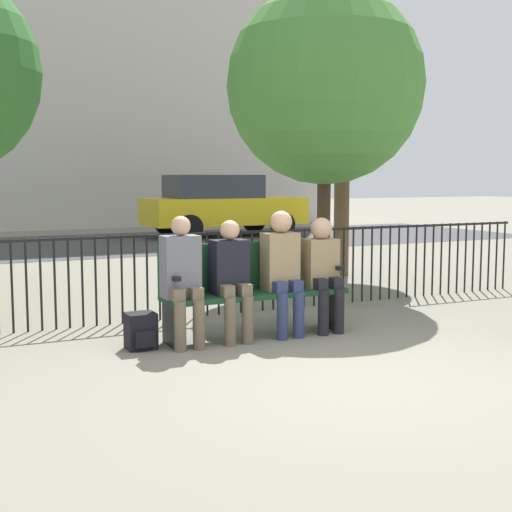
{
  "coord_description": "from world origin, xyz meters",
  "views": [
    {
      "loc": [
        -3.01,
        -4.49,
        1.56
      ],
      "look_at": [
        0.0,
        1.68,
        0.8
      ],
      "focal_mm": 50.0,
      "sensor_mm": 36.0,
      "label": 1
    }
  ],
  "objects_px": {
    "seated_person_1": "(231,274)",
    "seated_person_2": "(282,266)",
    "tree_0": "(325,86)",
    "tree_3": "(343,99)",
    "parked_car_0": "(221,204)",
    "backpack": "(141,331)",
    "seated_person_0": "(182,275)",
    "seated_person_3": "(323,267)",
    "park_bench": "(252,286)"
  },
  "relations": [
    {
      "from": "seated_person_1",
      "to": "seated_person_2",
      "type": "relative_size",
      "value": 0.94
    },
    {
      "from": "seated_person_0",
      "to": "seated_person_3",
      "type": "xyz_separation_m",
      "value": [
        1.5,
        -0.0,
        -0.01
      ]
    },
    {
      "from": "backpack",
      "to": "seated_person_0",
      "type": "bearing_deg",
      "value": -9.7
    },
    {
      "from": "park_bench",
      "to": "seated_person_3",
      "type": "height_order",
      "value": "seated_person_3"
    },
    {
      "from": "park_bench",
      "to": "seated_person_2",
      "type": "height_order",
      "value": "seated_person_2"
    },
    {
      "from": "seated_person_0",
      "to": "seated_person_1",
      "type": "bearing_deg",
      "value": -0.37
    },
    {
      "from": "seated_person_2",
      "to": "parked_car_0",
      "type": "relative_size",
      "value": 0.29
    },
    {
      "from": "parked_car_0",
      "to": "backpack",
      "type": "bearing_deg",
      "value": -116.53
    },
    {
      "from": "park_bench",
      "to": "backpack",
      "type": "bearing_deg",
      "value": -176.83
    },
    {
      "from": "seated_person_3",
      "to": "parked_car_0",
      "type": "bearing_deg",
      "value": 71.79
    },
    {
      "from": "seated_person_2",
      "to": "seated_person_3",
      "type": "bearing_deg",
      "value": -0.55
    },
    {
      "from": "seated_person_0",
      "to": "seated_person_1",
      "type": "relative_size",
      "value": 1.05
    },
    {
      "from": "seated_person_1",
      "to": "tree_0",
      "type": "relative_size",
      "value": 0.28
    },
    {
      "from": "seated_person_2",
      "to": "tree_3",
      "type": "relative_size",
      "value": 0.33
    },
    {
      "from": "backpack",
      "to": "tree_3",
      "type": "bearing_deg",
      "value": 38.0
    },
    {
      "from": "tree_0",
      "to": "tree_3",
      "type": "bearing_deg",
      "value": 48.87
    },
    {
      "from": "seated_person_0",
      "to": "seated_person_3",
      "type": "height_order",
      "value": "seated_person_0"
    },
    {
      "from": "seated_person_1",
      "to": "tree_3",
      "type": "distance_m",
      "value": 5.32
    },
    {
      "from": "tree_3",
      "to": "parked_car_0",
      "type": "xyz_separation_m",
      "value": [
        1.26,
        7.81,
        -1.94
      ]
    },
    {
      "from": "backpack",
      "to": "tree_3",
      "type": "height_order",
      "value": "tree_3"
    },
    {
      "from": "tree_0",
      "to": "tree_3",
      "type": "relative_size",
      "value": 1.09
    },
    {
      "from": "seated_person_3",
      "to": "tree_0",
      "type": "bearing_deg",
      "value": 58.49
    },
    {
      "from": "seated_person_3",
      "to": "backpack",
      "type": "height_order",
      "value": "seated_person_3"
    },
    {
      "from": "seated_person_2",
      "to": "seated_person_3",
      "type": "relative_size",
      "value": 1.07
    },
    {
      "from": "tree_0",
      "to": "parked_car_0",
      "type": "height_order",
      "value": "tree_0"
    },
    {
      "from": "backpack",
      "to": "tree_0",
      "type": "distance_m",
      "value": 4.66
    },
    {
      "from": "park_bench",
      "to": "parked_car_0",
      "type": "relative_size",
      "value": 0.44
    },
    {
      "from": "park_bench",
      "to": "parked_car_0",
      "type": "xyz_separation_m",
      "value": [
        4.43,
        11.12,
        0.35
      ]
    },
    {
      "from": "park_bench",
      "to": "seated_person_1",
      "type": "distance_m",
      "value": 0.35
    },
    {
      "from": "park_bench",
      "to": "seated_person_3",
      "type": "relative_size",
      "value": 1.6
    },
    {
      "from": "seated_person_1",
      "to": "seated_person_0",
      "type": "bearing_deg",
      "value": 179.63
    },
    {
      "from": "park_bench",
      "to": "seated_person_1",
      "type": "height_order",
      "value": "seated_person_1"
    },
    {
      "from": "tree_3",
      "to": "parked_car_0",
      "type": "relative_size",
      "value": 0.9
    },
    {
      "from": "seated_person_0",
      "to": "backpack",
      "type": "height_order",
      "value": "seated_person_0"
    },
    {
      "from": "seated_person_1",
      "to": "tree_3",
      "type": "height_order",
      "value": "tree_3"
    },
    {
      "from": "seated_person_0",
      "to": "seated_person_2",
      "type": "xyz_separation_m",
      "value": [
        1.04,
        0.0,
        0.03
      ]
    },
    {
      "from": "park_bench",
      "to": "backpack",
      "type": "distance_m",
      "value": 1.21
    },
    {
      "from": "seated_person_3",
      "to": "tree_0",
      "type": "relative_size",
      "value": 0.28
    },
    {
      "from": "parked_car_0",
      "to": "seated_person_0",
      "type": "bearing_deg",
      "value": -114.82
    },
    {
      "from": "seated_person_3",
      "to": "backpack",
      "type": "xyz_separation_m",
      "value": [
        -1.88,
        0.07,
        -0.49
      ]
    },
    {
      "from": "park_bench",
      "to": "tree_3",
      "type": "distance_m",
      "value": 5.12
    },
    {
      "from": "seated_person_2",
      "to": "backpack",
      "type": "height_order",
      "value": "seated_person_2"
    },
    {
      "from": "park_bench",
      "to": "backpack",
      "type": "xyz_separation_m",
      "value": [
        -1.16,
        -0.06,
        -0.33
      ]
    },
    {
      "from": "seated_person_3",
      "to": "park_bench",
      "type": "bearing_deg",
      "value": 169.63
    },
    {
      "from": "park_bench",
      "to": "seated_person_1",
      "type": "bearing_deg",
      "value": -155.12
    },
    {
      "from": "seated_person_2",
      "to": "parked_car_0",
      "type": "distance_m",
      "value": 12.0
    },
    {
      "from": "seated_person_0",
      "to": "tree_3",
      "type": "relative_size",
      "value": 0.32
    },
    {
      "from": "seated_person_0",
      "to": "seated_person_2",
      "type": "distance_m",
      "value": 1.04
    },
    {
      "from": "tree_3",
      "to": "seated_person_2",
      "type": "bearing_deg",
      "value": -130.12
    },
    {
      "from": "backpack",
      "to": "parked_car_0",
      "type": "relative_size",
      "value": 0.08
    }
  ]
}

